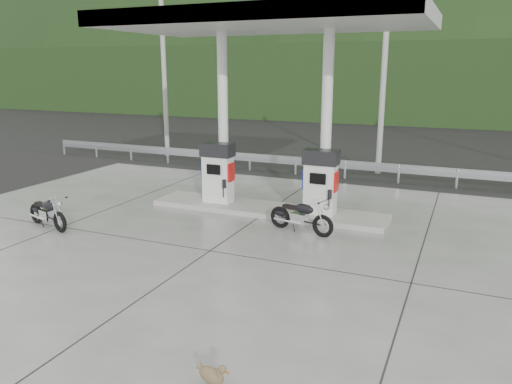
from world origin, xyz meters
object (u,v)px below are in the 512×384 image
at_px(gas_pump_right, 320,182).
at_px(motorcycle_left, 47,213).
at_px(gas_pump_left, 218,173).
at_px(motorcycle_right, 301,217).
at_px(duck, 211,376).

relative_size(gas_pump_right, motorcycle_left, 1.09).
distance_m(gas_pump_right, motorcycle_left, 7.38).
bearing_deg(gas_pump_left, gas_pump_right, 0.00).
bearing_deg(gas_pump_left, motorcycle_right, -23.70).
bearing_deg(duck, gas_pump_right, 112.92).
bearing_deg(gas_pump_right, motorcycle_right, -94.36).
distance_m(gas_pump_left, gas_pump_right, 3.20).
relative_size(gas_pump_left, gas_pump_right, 1.00).
xyz_separation_m(gas_pump_left, motorcycle_left, (-3.18, -3.65, -0.66)).
bearing_deg(motorcycle_right, gas_pump_left, 169.53).
xyz_separation_m(gas_pump_right, motorcycle_left, (-6.38, -3.65, -0.66)).
distance_m(gas_pump_right, motorcycle_right, 1.50).
bearing_deg(gas_pump_left, motorcycle_left, -131.07).
bearing_deg(gas_pump_left, duck, -63.06).
bearing_deg(motorcycle_left, duck, -14.69).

